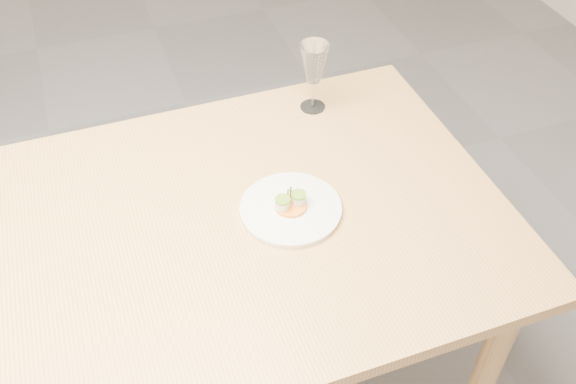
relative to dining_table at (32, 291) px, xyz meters
name	(u,v)px	position (x,y,z in m)	size (l,w,h in m)	color
dining_table	(32,291)	(0.00, 0.00, 0.00)	(2.40, 1.00, 0.75)	tan
dinner_plate	(291,208)	(0.65, -0.02, 0.08)	(0.26, 0.26, 0.07)	white
wine_glass_3	(314,65)	(0.87, 0.37, 0.22)	(0.09, 0.09, 0.22)	white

